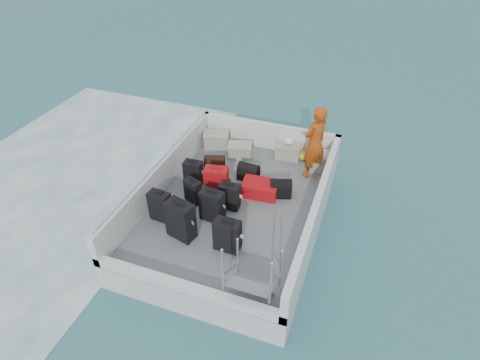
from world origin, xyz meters
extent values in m
plane|color=#1C5862|center=(0.00, 0.00, 0.00)|extent=(160.00, 160.00, 0.00)
plane|color=white|center=(-4.80, 0.00, 0.00)|extent=(10.00, 10.00, 0.00)
cube|color=silver|center=(0.00, 0.00, 0.30)|extent=(3.60, 5.00, 0.60)
cube|color=slate|center=(0.00, 0.00, 0.61)|extent=(3.30, 4.70, 0.02)
cube|color=silver|center=(-1.73, 0.00, 0.97)|extent=(0.14, 5.00, 0.70)
cube|color=silver|center=(1.73, 0.00, 0.97)|extent=(0.14, 5.00, 0.70)
cube|color=silver|center=(0.00, 2.43, 0.97)|extent=(3.60, 0.14, 0.70)
cube|color=silver|center=(0.00, -2.43, 0.72)|extent=(3.60, 0.14, 0.20)
cylinder|color=silver|center=(-1.73, 0.00, 1.37)|extent=(0.04, 4.80, 0.04)
cube|color=black|center=(-1.26, -0.96, 0.96)|extent=(0.45, 0.28, 0.67)
cube|color=black|center=(-0.88, -0.23, 0.90)|extent=(0.42, 0.33, 0.55)
cube|color=black|center=(-1.15, 0.36, 0.91)|extent=(0.42, 0.26, 0.59)
cube|color=black|center=(-0.64, -1.26, 1.03)|extent=(0.60, 0.44, 0.82)
cube|color=black|center=(-0.27, -0.60, 0.97)|extent=(0.50, 0.33, 0.70)
cube|color=#A80C12|center=(-0.50, 0.16, 0.97)|extent=(0.55, 0.39, 0.70)
cube|color=black|center=(0.32, -1.26, 0.95)|extent=(0.49, 0.29, 0.67)
cube|color=black|center=(-0.07, -0.15, 0.92)|extent=(0.43, 0.25, 0.60)
cube|color=#A80C12|center=(0.39, 0.51, 0.77)|extent=(0.81, 0.57, 0.31)
cube|color=#ABA795|center=(-1.29, 2.03, 0.80)|extent=(0.71, 0.59, 0.37)
cube|color=#ABA795|center=(-0.54, 1.77, 0.78)|extent=(0.63, 0.52, 0.33)
cube|color=#ABA795|center=(0.60, 2.16, 0.80)|extent=(0.63, 0.46, 0.36)
cube|color=#ABA795|center=(1.45, 1.93, 0.81)|extent=(0.74, 0.60, 0.39)
ellipsoid|color=yellow|center=(0.97, 2.20, 0.73)|extent=(0.28, 0.26, 0.22)
ellipsoid|color=white|center=(0.60, 2.16, 1.07)|extent=(0.24, 0.24, 0.18)
imported|color=#E85915|center=(1.30, 1.63, 1.50)|extent=(0.71, 0.77, 1.76)
camera|label=1|loc=(2.35, -6.16, 6.24)|focal=30.00mm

